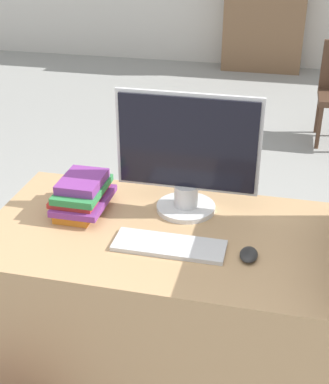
% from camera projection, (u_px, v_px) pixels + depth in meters
% --- Properties ---
extents(desk, '(1.31, 0.74, 0.76)m').
position_uv_depth(desk, '(158.00, 309.00, 2.20)').
color(desk, tan).
rests_on(desk, ground_plane).
extents(monitor, '(0.56, 0.24, 0.49)m').
position_uv_depth(monitor, '(187.00, 155.00, 2.05)').
color(monitor, silver).
rests_on(monitor, desk).
extents(keyboard, '(0.40, 0.14, 0.02)m').
position_uv_depth(keyboard, '(169.00, 246.00, 1.92)').
color(keyboard, silver).
rests_on(keyboard, desk).
extents(mouse, '(0.06, 0.10, 0.03)m').
position_uv_depth(mouse, '(249.00, 255.00, 1.85)').
color(mouse, '#262626').
rests_on(mouse, desk).
extents(book_stack, '(0.20, 0.28, 0.14)m').
position_uv_depth(book_stack, '(82.00, 195.00, 2.12)').
color(book_stack, orange).
rests_on(book_stack, desk).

